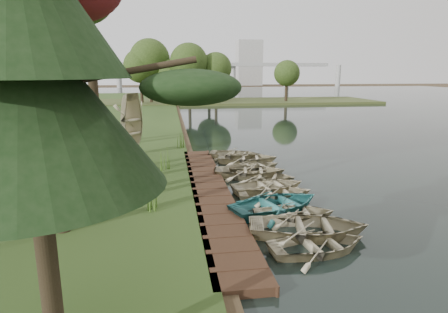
{
  "coord_description": "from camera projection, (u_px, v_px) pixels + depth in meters",
  "views": [
    {
      "loc": [
        -3.28,
        -15.73,
        5.31
      ],
      "look_at": [
        -0.72,
        1.68,
        1.33
      ],
      "focal_mm": 30.0,
      "sensor_mm": 36.0,
      "label": 1
    }
  ],
  "objects": [
    {
      "name": "ground",
      "position": [
        245.0,
        193.0,
        16.82
      ],
      "size": [
        300.0,
        300.0,
        0.0
      ],
      "primitive_type": "plane",
      "color": "#3D2F1D"
    },
    {
      "name": "boardwalk",
      "position": [
        210.0,
        191.0,
        16.56
      ],
      "size": [
        1.6,
        16.0,
        0.3
      ],
      "primitive_type": "cube",
      "color": "#372215",
      "rests_on": "ground"
    },
    {
      "name": "peninsula",
      "position": [
        233.0,
        102.0,
        66.16
      ],
      "size": [
        50.0,
        14.0,
        0.45
      ],
      "primitive_type": "cube",
      "color": "#3C461F",
      "rests_on": "ground"
    },
    {
      "name": "far_trees",
      "position": [
        214.0,
        66.0,
        64.32
      ],
      "size": [
        45.6,
        5.6,
        8.8
      ],
      "color": "black",
      "rests_on": "peninsula"
    },
    {
      "name": "bridge",
      "position": [
        212.0,
        67.0,
        132.81
      ],
      "size": [
        95.9,
        4.0,
        8.6
      ],
      "color": "#A5A5A0",
      "rests_on": "ground"
    },
    {
      "name": "building_a",
      "position": [
        249.0,
        63.0,
        154.2
      ],
      "size": [
        10.0,
        8.0,
        18.0
      ],
      "primitive_type": "cube",
      "color": "#A5A5A0",
      "rests_on": "ground"
    },
    {
      "name": "building_b",
      "position": [
        163.0,
        70.0,
        154.72
      ],
      "size": [
        8.0,
        8.0,
        12.0
      ],
      "primitive_type": "cube",
      "color": "#A5A5A0",
      "rests_on": "ground"
    },
    {
      "name": "rowboat_0",
      "position": [
        319.0,
        242.0,
        11.14
      ],
      "size": [
        3.31,
        2.53,
        0.64
      ],
      "primitive_type": "imported",
      "rotation": [
        0.0,
        0.0,
        1.69
      ],
      "color": "tan",
      "rests_on": "water"
    },
    {
      "name": "rowboat_1",
      "position": [
        309.0,
        224.0,
        12.21
      ],
      "size": [
        4.34,
        3.46,
        0.81
      ],
      "primitive_type": "imported",
      "rotation": [
        0.0,
        0.0,
        1.38
      ],
      "color": "tan",
      "rests_on": "water"
    },
    {
      "name": "rowboat_2",
      "position": [
        294.0,
        211.0,
        13.59
      ],
      "size": [
        3.13,
        2.34,
        0.62
      ],
      "primitive_type": "imported",
      "rotation": [
        0.0,
        0.0,
        1.5
      ],
      "color": "tan",
      "rests_on": "water"
    },
    {
      "name": "rowboat_3",
      "position": [
        277.0,
        202.0,
        14.33
      ],
      "size": [
        4.51,
        3.86,
        0.79
      ],
      "primitive_type": "imported",
      "rotation": [
        0.0,
        0.0,
        1.92
      ],
      "color": "#286F6D",
      "rests_on": "water"
    },
    {
      "name": "rowboat_4",
      "position": [
        275.0,
        191.0,
        15.85
      ],
      "size": [
        3.23,
        2.33,
        0.66
      ],
      "primitive_type": "imported",
      "rotation": [
        0.0,
        0.0,
        1.55
      ],
      "color": "tan",
      "rests_on": "water"
    },
    {
      "name": "rowboat_5",
      "position": [
        269.0,
        184.0,
        16.79
      ],
      "size": [
        3.68,
        2.87,
        0.7
      ],
      "primitive_type": "imported",
      "rotation": [
        0.0,
        0.0,
        1.72
      ],
      "color": "tan",
      "rests_on": "water"
    },
    {
      "name": "rowboat_6",
      "position": [
        264.0,
        175.0,
        18.43
      ],
      "size": [
        3.66,
        3.24,
        0.63
      ],
      "primitive_type": "imported",
      "rotation": [
        0.0,
        0.0,
        1.14
      ],
      "color": "tan",
      "rests_on": "water"
    },
    {
      "name": "rowboat_7",
      "position": [
        250.0,
        169.0,
        19.2
      ],
      "size": [
        4.02,
        3.17,
        0.75
      ],
      "primitive_type": "imported",
      "rotation": [
        0.0,
        0.0,
        1.4
      ],
      "color": "tan",
      "rests_on": "water"
    },
    {
      "name": "rowboat_8",
      "position": [
        254.0,
        165.0,
        20.43
      ],
      "size": [
        3.37,
        2.71,
        0.62
      ],
      "primitive_type": "imported",
      "rotation": [
        0.0,
        0.0,
        1.78
      ],
      "color": "tan",
      "rests_on": "water"
    },
    {
      "name": "rowboat_9",
      "position": [
        247.0,
        157.0,
        22.14
      ],
      "size": [
        3.9,
        3.07,
        0.73
      ],
      "primitive_type": "imported",
      "rotation": [
        0.0,
        0.0,
        1.41
      ],
      "color": "tan",
      "rests_on": "water"
    },
    {
      "name": "rowboat_10",
      "position": [
        236.0,
        153.0,
        23.3
      ],
      "size": [
        3.93,
        3.36,
        0.69
      ],
      "primitive_type": "imported",
      "rotation": [
        0.0,
        0.0,
        1.22
      ],
      "color": "tan",
      "rests_on": "water"
    },
    {
      "name": "stored_rowboat",
      "position": [
        134.0,
        148.0,
        23.31
      ],
      "size": [
        4.63,
        4.31,
        0.78
      ],
      "primitive_type": "imported",
      "rotation": [
        3.14,
        0.0,
        1.0
      ],
      "color": "tan",
      "rests_on": "bank"
    },
    {
      "name": "tree_6",
      "position": [
        71.0,
        0.0,
        23.83
      ],
      "size": [
        4.02,
        4.02,
        11.35
      ],
      "color": "black",
      "rests_on": "bank"
    },
    {
      "name": "pine_tree",
      "position": [
        23.0,
        46.0,
        5.14
      ],
      "size": [
        3.8,
        3.8,
        8.42
      ],
      "color": "black",
      "rests_on": "bank"
    },
    {
      "name": "reeds_0",
      "position": [
        152.0,
        195.0,
        13.81
      ],
      "size": [
        0.6,
        0.6,
        1.15
      ],
      "primitive_type": "cone",
      "color": "#3F661E",
      "rests_on": "bank"
    },
    {
      "name": "reeds_1",
      "position": [
        165.0,
        159.0,
        19.61
      ],
      "size": [
        0.6,
        0.6,
        1.11
      ],
      "primitive_type": "cone",
      "color": "#3F661E",
      "rests_on": "bank"
    },
    {
      "name": "reeds_2",
      "position": [
        126.0,
        161.0,
        19.25
      ],
      "size": [
        0.6,
        0.6,
        1.03
      ],
      "primitive_type": "cone",
      "color": "#3F661E",
      "rests_on": "bank"
    },
    {
      "name": "reeds_3",
      "position": [
        180.0,
        139.0,
        25.22
      ],
      "size": [
        0.6,
        0.6,
        1.15
      ],
      "primitive_type": "cone",
      "color": "#3F661E",
      "rests_on": "bank"
    }
  ]
}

